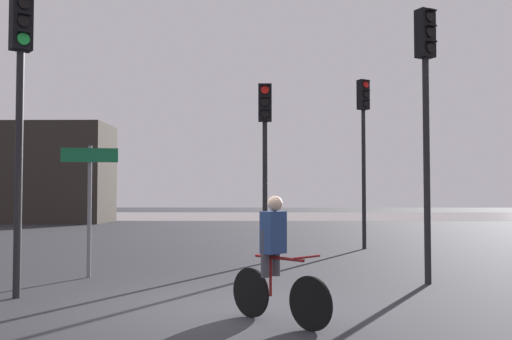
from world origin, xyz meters
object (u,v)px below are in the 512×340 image
distant_building (25,173)px  traffic_light_center (265,138)px  traffic_light_near_right (426,94)px  direction_sign_post (89,191)px  traffic_light_near_left (20,88)px  traffic_light_far_right (364,132)px  cyclist (275,258)px

distant_building → traffic_light_center: bearing=-53.8°
traffic_light_near_right → direction_sign_post: size_ratio=1.95×
traffic_light_near_left → traffic_light_near_right: (6.91, 1.52, 0.14)m
distant_building → direction_sign_post: distant_building is taller
traffic_light_far_right → traffic_light_center: bearing=19.2°
traffic_light_near_left → cyclist: 5.07m
traffic_light_near_right → direction_sign_post: 6.73m
traffic_light_near_left → direction_sign_post: size_ratio=1.87×
traffic_light_near_left → direction_sign_post: bearing=-141.6°
traffic_light_far_right → cyclist: size_ratio=3.14×
direction_sign_post → traffic_light_near_left: bearing=68.7°
distant_building → traffic_light_near_right: 27.69m
direction_sign_post → cyclist: bearing=123.4°
traffic_light_center → cyclist: size_ratio=2.64×
traffic_light_near_left → cyclist: (4.06, -1.67, -2.53)m
cyclist → traffic_light_near_left: bearing=-67.0°
traffic_light_far_right → cyclist: 10.55m
traffic_light_center → cyclist: (0.14, -6.28, -2.16)m
traffic_light_center → traffic_light_near_right: 4.32m
distant_building → cyclist: 28.87m
traffic_light_far_right → cyclist: bearing=43.2°
traffic_light_far_right → traffic_light_near_left: (-6.89, -8.13, -0.15)m
distant_building → traffic_light_near_right: (16.81, -21.99, 0.66)m
distant_building → traffic_light_near_left: (9.90, -23.52, 0.52)m
traffic_light_far_right → traffic_light_near_right: (0.02, -6.61, -0.01)m
traffic_light_center → traffic_light_near_right: bearing=134.0°
traffic_light_near_left → traffic_light_center: traffic_light_near_left is taller
traffic_light_near_right → direction_sign_post: bearing=-34.4°
traffic_light_far_right → traffic_light_near_right: 6.61m
direction_sign_post → traffic_light_near_right: bearing=164.5°
traffic_light_near_left → traffic_light_center: (3.92, 4.60, -0.36)m
traffic_light_center → traffic_light_near_right: traffic_light_near_right is taller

